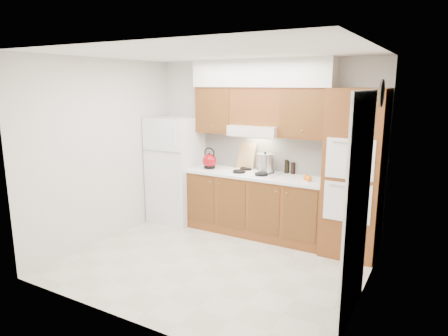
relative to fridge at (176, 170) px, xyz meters
name	(u,v)px	position (x,y,z in m)	size (l,w,h in m)	color
floor	(214,263)	(1.41, -1.14, -0.86)	(3.60, 3.60, 0.00)	beige
ceiling	(213,53)	(1.41, -1.14, 1.74)	(3.60, 3.60, 0.00)	white
wall_back	(263,147)	(1.41, 0.36, 0.44)	(3.60, 0.02, 2.60)	silver
wall_left	(106,151)	(-0.40, -1.14, 0.44)	(0.02, 3.00, 2.60)	silver
wall_right	(368,181)	(3.21, -1.14, 0.44)	(0.02, 3.00, 2.60)	silver
fridge	(176,170)	(0.00, 0.00, 0.00)	(0.75, 0.72, 1.72)	white
base_cabinets	(256,205)	(1.43, 0.06, -0.41)	(2.11, 0.60, 0.90)	brown
countertop	(256,175)	(1.43, 0.05, 0.06)	(2.13, 0.62, 0.04)	white
backsplash	(264,152)	(1.43, 0.34, 0.36)	(2.11, 0.03, 0.56)	white
oven_cabinet	(354,174)	(2.85, 0.03, 0.24)	(0.70, 0.65, 2.20)	brown
upper_cab_left	(218,110)	(0.69, 0.19, 0.99)	(0.63, 0.33, 0.70)	brown
upper_cab_right	(307,113)	(2.12, 0.19, 0.99)	(0.73, 0.33, 0.70)	brown
range_hood	(256,130)	(1.38, 0.13, 0.71)	(0.75, 0.45, 0.15)	silver
upper_cab_over_hood	(258,106)	(1.38, 0.19, 1.06)	(0.75, 0.33, 0.55)	brown
soffit	(262,73)	(1.43, 0.18, 1.54)	(2.13, 0.36, 0.40)	silver
cooktop	(254,173)	(1.38, 0.07, 0.09)	(0.74, 0.50, 0.01)	white
doorway	(357,215)	(3.19, -1.49, 0.19)	(0.02, 0.90, 2.10)	black
wall_clock	(382,93)	(3.19, -0.59, 1.29)	(0.30, 0.30, 0.02)	#3F3833
kettle	(209,161)	(0.63, 0.03, 0.20)	(0.22, 0.22, 0.22)	maroon
cutting_board	(246,156)	(1.15, 0.27, 0.28)	(0.33, 0.02, 0.44)	tan
stock_pot	(265,163)	(1.54, 0.12, 0.24)	(0.25, 0.25, 0.26)	silver
condiment_a	(286,166)	(1.80, 0.31, 0.18)	(0.06, 0.06, 0.20)	black
condiment_b	(287,167)	(1.82, 0.31, 0.17)	(0.06, 0.06, 0.18)	black
condiment_c	(293,168)	(1.91, 0.31, 0.17)	(0.06, 0.06, 0.17)	black
orange_near	(309,178)	(2.26, -0.02, 0.12)	(0.08, 0.08, 0.08)	orange
orange_far	(306,177)	(2.20, 0.04, 0.12)	(0.08, 0.08, 0.08)	orange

